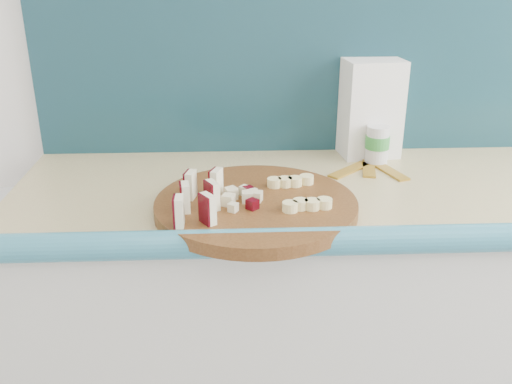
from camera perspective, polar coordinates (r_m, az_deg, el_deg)
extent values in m
cube|color=white|center=(1.69, 13.66, 17.13)|extent=(3.60, 0.04, 2.60)
cube|color=silver|center=(1.75, 16.90, -13.55)|extent=(2.20, 0.60, 0.88)
cube|color=tan|center=(1.53, 18.82, 0.34)|extent=(2.20, 0.60, 0.03)
cube|color=teal|center=(1.29, 23.40, -4.78)|extent=(2.20, 0.06, 0.03)
cube|color=teal|center=(1.72, 16.60, 12.23)|extent=(2.20, 0.02, 0.50)
cylinder|color=#46240F|center=(1.28, 0.00, -1.41)|extent=(0.53, 0.53, 0.03)
cube|color=#F5EDC4|center=(1.16, -7.64, -1.93)|extent=(0.02, 0.04, 0.06)
cube|color=#41040C|center=(1.16, -8.14, -1.97)|extent=(0.01, 0.04, 0.06)
cube|color=#F5EDC4|center=(1.22, -7.04, -0.54)|extent=(0.02, 0.04, 0.06)
cube|color=#41040C|center=(1.22, -7.52, -0.58)|extent=(0.01, 0.04, 0.06)
cube|color=#F5EDC4|center=(1.28, -6.50, 0.71)|extent=(0.02, 0.04, 0.06)
cube|color=#41040C|center=(1.28, -6.95, 0.68)|extent=(0.01, 0.04, 0.06)
cube|color=#F5EDC4|center=(1.16, -4.79, -1.68)|extent=(0.02, 0.04, 0.06)
cube|color=#41040C|center=(1.16, -5.29, -1.73)|extent=(0.01, 0.04, 0.06)
cube|color=#F5EDC4|center=(1.23, -4.34, -0.31)|extent=(0.02, 0.04, 0.06)
cube|color=#41040C|center=(1.22, -4.82, -0.35)|extent=(0.01, 0.04, 0.06)
cube|color=#F5EDC4|center=(1.29, -3.94, 0.93)|extent=(0.02, 0.04, 0.06)
cube|color=#41040C|center=(1.29, -4.39, 0.89)|extent=(0.01, 0.04, 0.06)
cube|color=beige|center=(1.27, -0.78, -0.43)|extent=(0.02, 0.02, 0.02)
cube|color=beige|center=(1.28, -0.65, -0.22)|extent=(0.02, 0.02, 0.02)
cube|color=#41040C|center=(1.29, -1.07, 0.02)|extent=(0.02, 0.02, 0.02)
cube|color=beige|center=(1.27, -1.47, -0.28)|extent=(0.02, 0.02, 0.02)
cube|color=beige|center=(1.27, -2.05, -0.32)|extent=(0.02, 0.02, 0.02)
cube|color=beige|center=(1.26, -2.53, -0.58)|extent=(0.02, 0.02, 0.02)
cube|color=beige|center=(1.26, -1.64, -0.65)|extent=(0.02, 0.02, 0.02)
cube|color=beige|center=(1.24, -1.33, -0.88)|extent=(0.02, 0.02, 0.02)
cube|color=#41040C|center=(1.24, -0.49, -0.97)|extent=(0.02, 0.02, 0.02)
cube|color=beige|center=(1.26, -0.54, -0.58)|extent=(0.02, 0.02, 0.02)
cylinder|color=#F9E898|center=(1.22, 3.29, -1.41)|extent=(0.03, 0.03, 0.02)
cylinder|color=#F9E898|center=(1.23, 4.52, -1.30)|extent=(0.03, 0.03, 0.02)
cylinder|color=#F9E898|center=(1.24, 5.73, -1.18)|extent=(0.03, 0.03, 0.02)
cylinder|color=#F9E898|center=(1.25, 6.92, -1.07)|extent=(0.03, 0.03, 0.02)
cylinder|color=#F9E898|center=(1.34, 1.74, 0.92)|extent=(0.03, 0.03, 0.02)
cylinder|color=#F9E898|center=(1.35, 2.86, 1.01)|extent=(0.03, 0.03, 0.02)
cylinder|color=#F9E898|center=(1.36, 3.98, 1.11)|extent=(0.03, 0.03, 0.02)
cylinder|color=#F9E898|center=(1.37, 5.08, 1.20)|extent=(0.03, 0.03, 0.02)
cube|color=white|center=(1.65, 11.42, 8.19)|extent=(0.17, 0.13, 0.27)
cylinder|color=silver|center=(1.60, 12.02, 4.63)|extent=(0.06, 0.06, 0.11)
cylinder|color=green|center=(1.60, 12.05, 4.93)|extent=(0.07, 0.07, 0.04)
cube|color=#B88A23|center=(1.55, 9.33, 2.18)|extent=(0.13, 0.13, 0.01)
cube|color=#B88A23|center=(1.58, 11.21, 2.44)|extent=(0.06, 0.15, 0.01)
cube|color=#B88A23|center=(1.56, 13.12, 2.09)|extent=(0.08, 0.15, 0.01)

